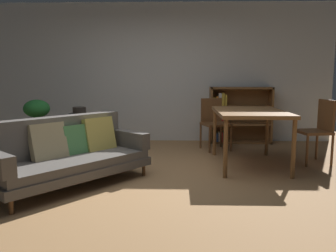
% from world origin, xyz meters
% --- Properties ---
extents(ground_plane, '(8.16, 8.16, 0.00)m').
position_xyz_m(ground_plane, '(0.00, 0.00, 0.00)').
color(ground_plane, '#A87A4C').
extents(back_wall_panel, '(6.80, 0.10, 2.70)m').
position_xyz_m(back_wall_panel, '(0.00, 2.70, 1.35)').
color(back_wall_panel, silver).
rests_on(back_wall_panel, ground_plane).
extents(fabric_couch, '(1.82, 1.94, 0.80)m').
position_xyz_m(fabric_couch, '(-0.94, -0.21, 0.38)').
color(fabric_couch, brown).
rests_on(fabric_couch, ground_plane).
extents(media_console, '(0.41, 1.02, 0.61)m').
position_xyz_m(media_console, '(-1.12, 1.25, 0.30)').
color(media_console, '#56351E').
rests_on(media_console, ground_plane).
extents(open_laptop, '(0.42, 0.32, 0.08)m').
position_xyz_m(open_laptop, '(-1.17, 1.43, 0.63)').
color(open_laptop, '#333338').
rests_on(open_laptop, media_console).
extents(desk_speaker, '(0.20, 0.20, 0.21)m').
position_xyz_m(desk_speaker, '(-1.12, 0.97, 0.72)').
color(desk_speaker, '#2D2823').
rests_on(desk_speaker, media_console).
extents(potted_floor_plant, '(0.42, 0.47, 0.91)m').
position_xyz_m(potted_floor_plant, '(-1.93, 1.33, 0.57)').
color(potted_floor_plant, '#333338').
rests_on(potted_floor_plant, ground_plane).
extents(dining_table, '(0.95, 1.40, 0.80)m').
position_xyz_m(dining_table, '(1.40, 0.72, 0.73)').
color(dining_table, brown).
rests_on(dining_table, ground_plane).
extents(dining_chair_near, '(0.55, 0.55, 0.90)m').
position_xyz_m(dining_chair_near, '(1.02, 1.85, 0.51)').
color(dining_chair_near, brown).
rests_on(dining_chair_near, ground_plane).
extents(dining_chair_far, '(0.49, 0.50, 0.95)m').
position_xyz_m(dining_chair_far, '(2.45, 0.90, 0.53)').
color(dining_chair_far, brown).
rests_on(dining_chair_far, ground_plane).
extents(bookshelf, '(1.18, 0.34, 1.08)m').
position_xyz_m(bookshelf, '(1.51, 2.51, 0.53)').
color(bookshelf, brown).
rests_on(bookshelf, ground_plane).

